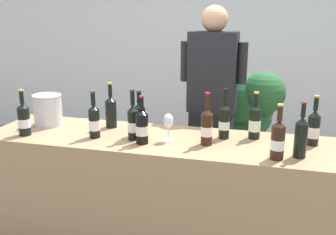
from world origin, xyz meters
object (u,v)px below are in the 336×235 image
at_px(wine_bottle_0, 111,111).
at_px(wine_bottle_9, 142,127).
at_px(wine_bottle_8, 207,126).
at_px(wine_bottle_7, 133,122).
at_px(wine_bottle_2, 278,140).
at_px(wine_bottle_11, 24,119).
at_px(wine_bottle_10, 301,136).
at_px(wine_bottle_5, 255,122).
at_px(person_server, 212,116).
at_px(wine_bottle_3, 314,128).
at_px(ice_bucket, 48,110).
at_px(wine_bottle_4, 224,121).
at_px(wine_bottle_1, 94,121).
at_px(potted_shrub, 250,115).
at_px(wine_glass, 168,122).
at_px(wine_bottle_6, 139,119).

relative_size(wine_bottle_0, wine_bottle_9, 1.06).
bearing_deg(wine_bottle_8, wine_bottle_7, -176.89).
height_order(wine_bottle_2, wine_bottle_11, wine_bottle_2).
bearing_deg(wine_bottle_2, wine_bottle_10, 26.70).
relative_size(wine_bottle_5, person_server, 0.18).
bearing_deg(wine_bottle_10, wine_bottle_9, -179.84).
relative_size(wine_bottle_2, wine_bottle_3, 1.01).
height_order(wine_bottle_3, ice_bucket, wine_bottle_3).
bearing_deg(person_server, wine_bottle_4, -74.18).
relative_size(wine_bottle_1, potted_shrub, 0.26).
bearing_deg(wine_glass, ice_bucket, 172.31).
xyz_separation_m(wine_bottle_0, wine_bottle_3, (1.41, -0.03, -0.01)).
bearing_deg(wine_bottle_9, wine_bottle_7, 145.00).
relative_size(wine_bottle_7, wine_bottle_11, 1.06).
xyz_separation_m(wine_bottle_9, wine_glass, (0.15, 0.09, 0.02)).
xyz_separation_m(wine_bottle_8, ice_bucket, (-1.24, 0.14, -0.00)).
xyz_separation_m(wine_bottle_10, wine_glass, (-0.83, 0.08, 0.00)).
distance_m(wine_bottle_2, ice_bucket, 1.70).
distance_m(wine_bottle_1, wine_bottle_6, 0.31).
bearing_deg(wine_bottle_0, wine_bottle_7, -41.62).
relative_size(wine_bottle_4, ice_bucket, 1.46).
bearing_deg(wine_bottle_1, wine_bottle_7, 5.17).
distance_m(wine_bottle_0, wine_bottle_8, 0.78).
bearing_deg(potted_shrub, wine_bottle_2, -81.02).
distance_m(wine_bottle_7, wine_bottle_11, 0.77).
distance_m(wine_bottle_1, wine_glass, 0.51).
xyz_separation_m(wine_bottle_7, wine_bottle_11, (-0.77, -0.10, -0.01)).
height_order(wine_bottle_9, ice_bucket, wine_bottle_9).
xyz_separation_m(wine_bottle_3, wine_bottle_4, (-0.57, -0.01, 0.01)).
height_order(wine_bottle_0, wine_bottle_5, wine_bottle_0).
height_order(wine_bottle_8, wine_glass, wine_bottle_8).
relative_size(wine_bottle_2, wine_bottle_8, 0.96).
height_order(wine_bottle_9, potted_shrub, potted_shrub).
xyz_separation_m(wine_bottle_2, wine_bottle_6, (-0.92, 0.22, -0.00)).
height_order(ice_bucket, person_server, person_server).
relative_size(wine_bottle_1, wine_bottle_9, 1.02).
distance_m(wine_bottle_3, wine_bottle_8, 0.69).
bearing_deg(wine_bottle_11, wine_bottle_0, 32.84).
bearing_deg(wine_bottle_10, potted_shrub, 104.79).
xyz_separation_m(wine_bottle_5, potted_shrub, (-0.08, 1.04, -0.23)).
bearing_deg(ice_bucket, wine_bottle_4, 1.00).
distance_m(wine_bottle_7, ice_bucket, 0.76).
height_order(wine_bottle_0, wine_bottle_8, wine_bottle_8).
distance_m(wine_bottle_3, wine_bottle_6, 1.15).
relative_size(wine_bottle_10, ice_bucket, 1.43).
bearing_deg(wine_bottle_4, wine_bottle_6, -171.55).
distance_m(wine_bottle_1, ice_bucket, 0.51).
height_order(wine_bottle_3, wine_bottle_11, wine_bottle_3).
relative_size(wine_bottle_0, wine_bottle_7, 0.98).
height_order(wine_bottle_9, wine_bottle_11, wine_bottle_11).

